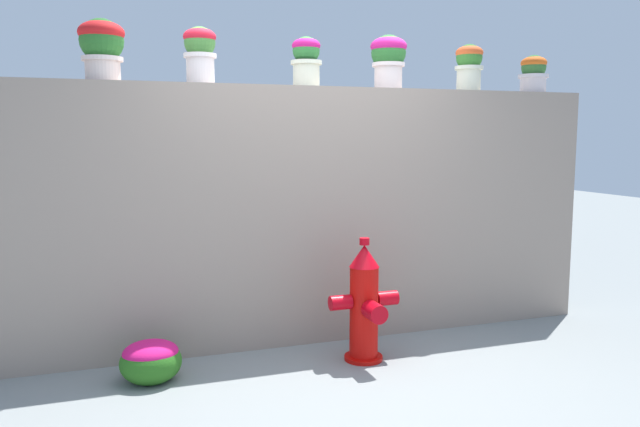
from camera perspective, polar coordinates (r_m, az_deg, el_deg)
The scene contains 10 objects.
ground_plane at distance 4.22m, azimuth 3.03°, elevation -15.67°, with size 24.00×24.00×0.00m, color slate.
stone_wall at distance 4.95m, azimuth -1.62°, elevation -0.14°, with size 5.01×0.38×2.01m, color gray.
potted_plant_1 at distance 4.72m, azimuth -19.46°, elevation 14.51°, with size 0.32×0.32×0.43m.
potted_plant_2 at distance 4.81m, azimuth -11.00°, elevation 14.55°, with size 0.24×0.24×0.42m.
potted_plant_3 at distance 5.00m, azimuth -1.28°, elevation 14.09°, with size 0.25×0.25×0.39m.
potted_plant_4 at distance 5.22m, azimuth 6.33°, elevation 14.17°, with size 0.30×0.30×0.44m.
potted_plant_5 at distance 5.57m, azimuth 13.57°, elevation 13.26°, with size 0.24×0.24×0.40m.
potted_plant_6 at distance 5.96m, azimuth 19.07°, elevation 12.19°, with size 0.26×0.26×0.34m.
fire_hydrant at distance 4.55m, azimuth 4.13°, elevation -8.40°, with size 0.52×0.42×0.91m.
flower_bush_left at distance 4.39m, azimuth -15.32°, elevation -12.83°, with size 0.41×0.37×0.29m.
Camera 1 is at (-1.47, -3.60, 1.63)m, focal length 34.74 mm.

